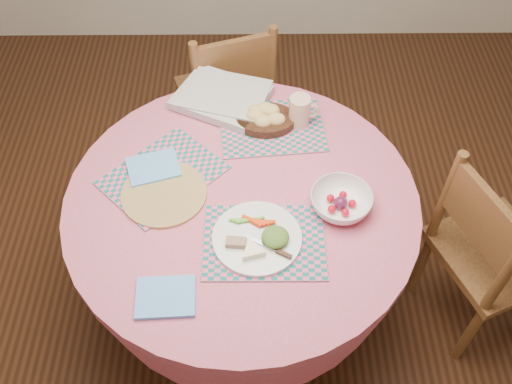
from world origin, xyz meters
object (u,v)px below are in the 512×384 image
(wicker_trivet, at_px, (164,193))
(dining_table, at_px, (243,230))
(chair_right, at_px, (487,253))
(latte_mug, at_px, (300,111))
(bread_bowl, at_px, (265,117))
(dinner_plate, at_px, (259,238))
(fruit_bowl, at_px, (341,202))
(chair_back, at_px, (228,96))

(wicker_trivet, bearing_deg, dining_table, -3.37)
(chair_right, xyz_separation_m, latte_mug, (-0.71, 0.42, 0.34))
(dining_table, bearing_deg, bread_bowl, 76.31)
(latte_mug, bearing_deg, chair_right, -30.95)
(dining_table, height_order, dinner_plate, dinner_plate)
(bread_bowl, bearing_deg, fruit_bowl, -58.88)
(dinner_plate, bearing_deg, dining_table, 107.42)
(dinner_plate, relative_size, fruit_bowl, 1.32)
(wicker_trivet, bearing_deg, bread_bowl, 44.09)
(dining_table, relative_size, dinner_plate, 4.22)
(wicker_trivet, relative_size, fruit_bowl, 1.35)
(chair_right, height_order, bread_bowl, chair_right)
(wicker_trivet, bearing_deg, chair_back, 76.62)
(wicker_trivet, relative_size, latte_mug, 2.44)
(bread_bowl, bearing_deg, chair_back, 108.76)
(bread_bowl, relative_size, latte_mug, 1.87)
(chair_back, height_order, wicker_trivet, chair_back)
(dining_table, xyz_separation_m, wicker_trivet, (-0.27, 0.02, 0.20))
(chair_right, relative_size, wicker_trivet, 3.04)
(dining_table, bearing_deg, latte_mug, 58.72)
(chair_right, distance_m, chair_back, 1.35)
(wicker_trivet, bearing_deg, chair_right, -3.57)
(dinner_plate, bearing_deg, bread_bowl, 86.78)
(dining_table, relative_size, chair_right, 1.36)
(dining_table, distance_m, latte_mug, 0.50)
(chair_back, distance_m, dinner_plate, 1.08)
(bread_bowl, xyz_separation_m, fruit_bowl, (0.25, -0.41, -0.01))
(chair_right, bearing_deg, dinner_plate, 75.92)
(chair_back, distance_m, wicker_trivet, 0.90)
(bread_bowl, relative_size, fruit_bowl, 1.04)
(bread_bowl, bearing_deg, wicker_trivet, -135.91)
(chair_back, bearing_deg, fruit_bowl, 96.62)
(dinner_plate, distance_m, latte_mug, 0.57)
(chair_back, bearing_deg, bread_bowl, 90.60)
(chair_right, relative_size, bread_bowl, 3.96)
(dining_table, relative_size, fruit_bowl, 5.58)
(bread_bowl, bearing_deg, latte_mug, 0.19)
(chair_right, xyz_separation_m, chair_back, (-1.00, 0.90, -0.00))
(dinner_plate, xyz_separation_m, latte_mug, (0.16, 0.55, 0.05))
(chair_back, xyz_separation_m, wicker_trivet, (-0.20, -0.83, 0.28))
(chair_right, height_order, chair_back, chair_right)
(fruit_bowl, bearing_deg, wicker_trivet, 174.02)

